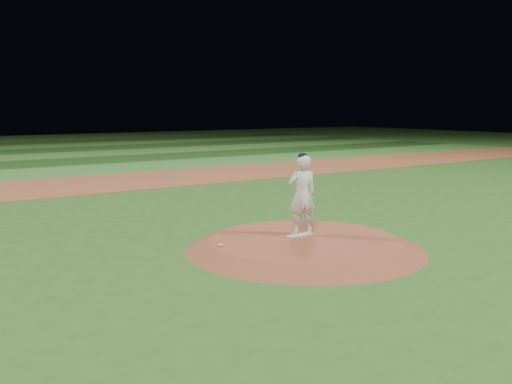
# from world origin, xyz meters

# --- Properties ---
(ground) EXTENTS (120.00, 120.00, 0.00)m
(ground) POSITION_xyz_m (0.00, 0.00, 0.00)
(ground) COLOR #295A1D
(ground) RESTS_ON ground
(infield_dirt_band) EXTENTS (70.00, 6.00, 0.02)m
(infield_dirt_band) POSITION_xyz_m (0.00, 14.00, 0.01)
(infield_dirt_band) COLOR brown
(infield_dirt_band) RESTS_ON ground
(outfield_stripe_0) EXTENTS (70.00, 5.00, 0.02)m
(outfield_stripe_0) POSITION_xyz_m (0.00, 19.50, 0.01)
(outfield_stripe_0) COLOR #36752A
(outfield_stripe_0) RESTS_ON ground
(outfield_stripe_1) EXTENTS (70.00, 5.00, 0.02)m
(outfield_stripe_1) POSITION_xyz_m (0.00, 24.50, 0.01)
(outfield_stripe_1) COLOR #194115
(outfield_stripe_1) RESTS_ON ground
(outfield_stripe_2) EXTENTS (70.00, 5.00, 0.02)m
(outfield_stripe_2) POSITION_xyz_m (0.00, 29.50, 0.01)
(outfield_stripe_2) COLOR #376E28
(outfield_stripe_2) RESTS_ON ground
(outfield_stripe_3) EXTENTS (70.00, 5.00, 0.02)m
(outfield_stripe_3) POSITION_xyz_m (0.00, 34.50, 0.01)
(outfield_stripe_3) COLOR #1A4315
(outfield_stripe_3) RESTS_ON ground
(pitchers_mound) EXTENTS (5.50, 5.50, 0.25)m
(pitchers_mound) POSITION_xyz_m (0.00, 0.00, 0.12)
(pitchers_mound) COLOR brown
(pitchers_mound) RESTS_ON ground
(pitching_rubber) EXTENTS (0.69, 0.20, 0.03)m
(pitching_rubber) POSITION_xyz_m (0.08, 0.31, 0.27)
(pitching_rubber) COLOR beige
(pitching_rubber) RESTS_ON pitchers_mound
(rosin_bag) EXTENTS (0.11, 0.11, 0.06)m
(rosin_bag) POSITION_xyz_m (-1.99, 0.50, 0.28)
(rosin_bag) COLOR silver
(rosin_bag) RESTS_ON pitchers_mound
(pitcher_on_mound) EXTENTS (0.80, 0.64, 1.96)m
(pitcher_on_mound) POSITION_xyz_m (0.24, 0.43, 1.21)
(pitcher_on_mound) COLOR white
(pitcher_on_mound) RESTS_ON pitchers_mound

